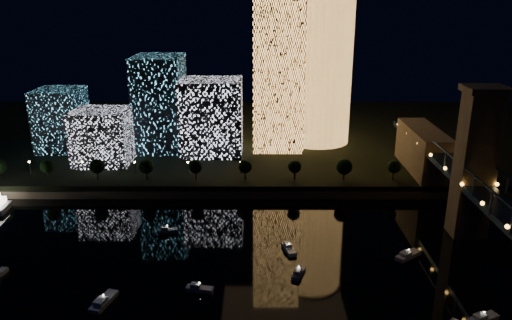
# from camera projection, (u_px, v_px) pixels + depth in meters

# --- Properties ---
(far_bank) EXTENTS (420.00, 160.00, 5.00)m
(far_bank) POSITION_uv_depth(u_px,v_px,m) (267.00, 137.00, 271.72)
(far_bank) COLOR black
(far_bank) RESTS_ON ground
(seawall) EXTENTS (420.00, 6.00, 3.00)m
(seawall) POSITION_uv_depth(u_px,v_px,m) (270.00, 193.00, 198.11)
(seawall) COLOR #6B5E4C
(seawall) RESTS_ON ground
(tower_cylindrical) EXTENTS (34.00, 34.00, 74.78)m
(tower_cylindrical) POSITION_uv_depth(u_px,v_px,m) (319.00, 67.00, 244.07)
(tower_cylindrical) COLOR #FFAC51
(tower_cylindrical) RESTS_ON far_bank
(tower_rectangular) EXTENTS (23.47, 23.47, 74.68)m
(tower_rectangular) POSITION_uv_depth(u_px,v_px,m) (278.00, 71.00, 233.73)
(tower_rectangular) COLOR #FFAC51
(tower_rectangular) RESTS_ON far_bank
(midrise_blocks) EXTENTS (97.04, 47.93, 44.37)m
(midrise_blocks) POSITION_uv_depth(u_px,v_px,m) (149.00, 115.00, 233.28)
(midrise_blocks) COLOR white
(midrise_blocks) RESTS_ON far_bank
(motorboats) EXTENTS (136.31, 74.45, 2.78)m
(motorboats) POSITION_uv_depth(u_px,v_px,m) (254.00, 303.00, 129.16)
(motorboats) COLOR silver
(motorboats) RESTS_ON ground
(esplanade_trees) EXTENTS (166.08, 6.67, 8.84)m
(esplanade_trees) POSITION_uv_depth(u_px,v_px,m) (186.00, 167.00, 201.04)
(esplanade_trees) COLOR black
(esplanade_trees) RESTS_ON far_bank
(street_lamps) EXTENTS (132.70, 0.70, 5.65)m
(street_lamps) POSITION_uv_depth(u_px,v_px,m) (188.00, 165.00, 207.19)
(street_lamps) COLOR black
(street_lamps) RESTS_ON far_bank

